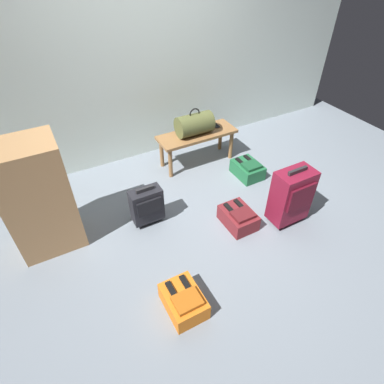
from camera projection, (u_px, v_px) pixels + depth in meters
The scene contains 11 objects.
ground_plane at pixel (213, 219), 3.34m from camera, with size 6.60×6.60×0.00m, color slate.
back_wall at pixel (145, 42), 3.52m from camera, with size 6.00×0.10×2.80m, color silver.
bench at pixel (197, 138), 3.94m from camera, with size 1.00×0.36×0.43m.
duffel_bag_olive at pixel (195, 124), 3.80m from camera, with size 0.44×0.26×0.34m.
cell_phone at pixel (215, 125), 4.04m from camera, with size 0.07×0.14×0.01m.
suitcase_upright_burgundy at pixel (291, 196), 3.11m from camera, with size 0.39×0.26×0.66m.
suitcase_small_charcoal at pixel (147, 205), 3.15m from camera, with size 0.32×0.19×0.46m.
backpack_green at pixel (248, 169), 3.87m from camera, with size 0.28×0.38×0.21m.
backpack_orange at pixel (184, 301), 2.50m from camera, with size 0.28×0.38×0.21m.
backpack_maroon at pixel (238, 217), 3.22m from camera, with size 0.28×0.38×0.21m.
side_cabinet at pixel (38, 199), 2.76m from camera, with size 0.56×0.44×1.10m.
Camera 1 is at (-1.33, -1.98, 2.37)m, focal length 29.30 mm.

